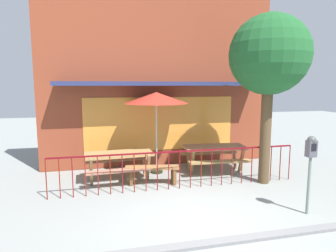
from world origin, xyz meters
name	(u,v)px	position (x,y,z in m)	size (l,w,h in m)	color
ground	(206,222)	(0.00, 0.00, 0.00)	(40.00, 40.00, 0.00)	gray
pub_storefront	(159,80)	(0.00, 4.35, 2.72)	(7.41, 1.26, 5.49)	#4A2813
patio_fence_front	(180,163)	(0.00, 1.85, 0.66)	(6.25, 0.04, 0.97)	maroon
picnic_table_left	(119,159)	(-1.43, 2.81, 0.61)	(1.88, 1.47, 0.79)	#9F7C47
picnic_table_right	(214,151)	(1.41, 3.03, 0.61)	(1.90, 1.49, 0.79)	#997050
patio_umbrella	(156,98)	(-0.30, 3.30, 2.20)	(1.83, 1.83, 2.38)	black
patio_bench	(152,171)	(-0.61, 2.32, 0.35)	(1.44, 0.58, 0.48)	#95653B
parking_meter_near	(311,154)	(2.12, -0.13, 1.23)	(0.18, 0.17, 1.59)	slate
street_tree	(269,57)	(2.29, 1.77, 3.28)	(2.02, 2.02, 4.34)	brown
curb_edge	(222,243)	(0.00, -0.76, 0.00)	(10.37, 0.20, 0.11)	slate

